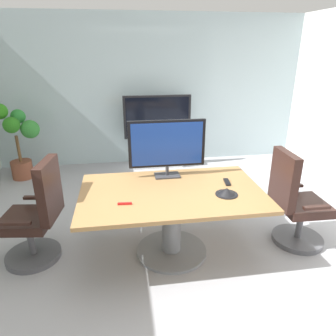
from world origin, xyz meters
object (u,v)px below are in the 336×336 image
(conference_table, at_px, (172,208))
(wall_display_unit, at_px, (158,143))
(potted_plant, at_px, (19,138))
(conference_phone, at_px, (227,192))
(office_chair_right, at_px, (295,206))
(tv_monitor, at_px, (167,145))
(remote_control, at_px, (227,182))
(office_chair_left, at_px, (37,220))

(conference_table, height_order, wall_display_unit, wall_display_unit)
(potted_plant, xyz_separation_m, conference_phone, (2.66, -2.57, 0.07))
(office_chair_right, distance_m, conference_phone, 0.91)
(tv_monitor, distance_m, remote_control, 0.76)
(office_chair_right, xyz_separation_m, potted_plant, (-3.50, 2.43, 0.24))
(office_chair_right, xyz_separation_m, tv_monitor, (-1.35, 0.42, 0.64))
(conference_table, xyz_separation_m, conference_phone, (0.52, -0.17, 0.23))
(office_chair_left, xyz_separation_m, tv_monitor, (1.38, 0.29, 0.64))
(conference_table, relative_size, tv_monitor, 2.18)
(office_chair_left, distance_m, conference_phone, 1.93)
(office_chair_left, height_order, tv_monitor, tv_monitor)
(office_chair_left, height_order, remote_control, office_chair_left)
(conference_table, bearing_deg, tv_monitor, 88.44)
(conference_table, distance_m, wall_display_unit, 2.65)
(wall_display_unit, height_order, remote_control, wall_display_unit)
(tv_monitor, bearing_deg, potted_plant, 136.91)
(office_chair_left, relative_size, remote_control, 6.41)
(wall_display_unit, height_order, conference_phone, wall_display_unit)
(office_chair_left, relative_size, tv_monitor, 1.30)
(potted_plant, xyz_separation_m, remote_control, (2.75, -2.30, 0.05))
(tv_monitor, height_order, conference_phone, tv_monitor)
(wall_display_unit, height_order, potted_plant, wall_display_unit)
(conference_table, distance_m, office_chair_left, 1.37)
(office_chair_left, distance_m, tv_monitor, 1.55)
(potted_plant, height_order, conference_phone, potted_plant)
(tv_monitor, height_order, potted_plant, tv_monitor)
(tv_monitor, bearing_deg, conference_table, -91.56)
(conference_table, bearing_deg, office_chair_right, -1.00)
(conference_table, bearing_deg, conference_phone, -17.90)
(conference_phone, bearing_deg, potted_plant, 135.93)
(tv_monitor, bearing_deg, wall_display_unit, 85.90)
(conference_table, relative_size, wall_display_unit, 1.40)
(office_chair_right, distance_m, potted_plant, 4.27)
(office_chair_left, xyz_separation_m, remote_control, (1.98, 0.00, 0.29))
(tv_monitor, relative_size, remote_control, 4.94)
(conference_table, bearing_deg, office_chair_left, 175.69)
(conference_table, height_order, office_chair_right, office_chair_right)
(potted_plant, distance_m, remote_control, 3.59)
(office_chair_right, bearing_deg, conference_phone, 100.88)
(office_chair_right, bearing_deg, tv_monitor, 74.12)
(office_chair_left, bearing_deg, potted_plant, -153.79)
(wall_display_unit, relative_size, conference_phone, 5.95)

